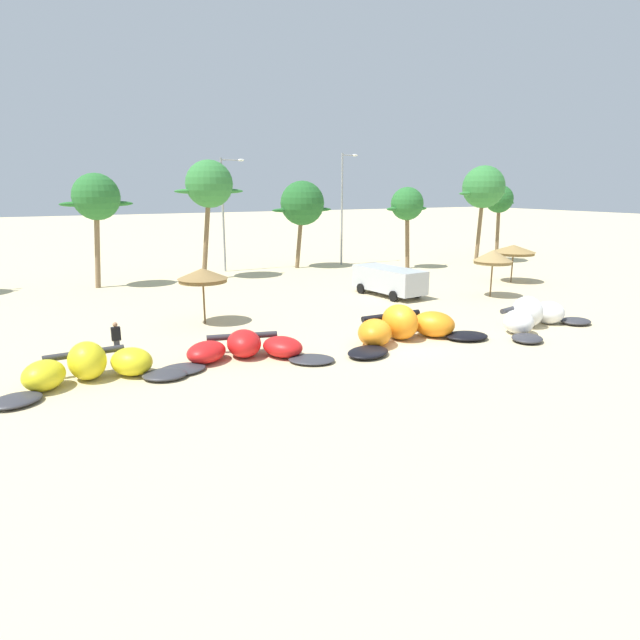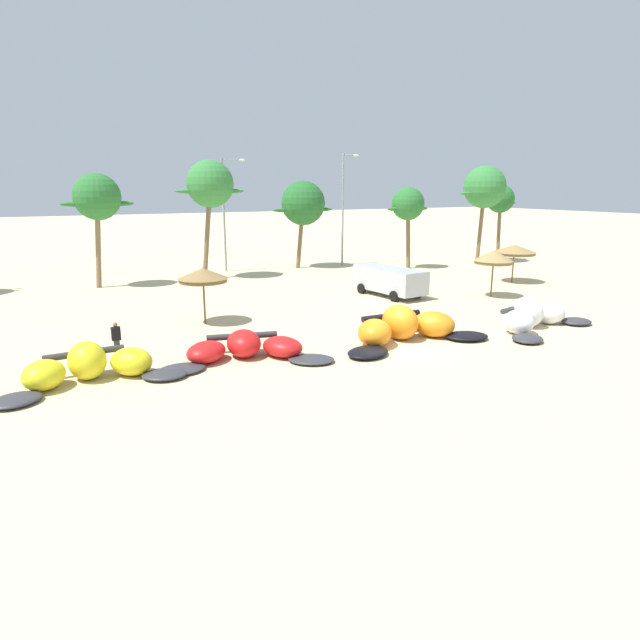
% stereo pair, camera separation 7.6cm
% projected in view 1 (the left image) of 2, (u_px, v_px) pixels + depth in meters
% --- Properties ---
extents(ground_plane, '(260.00, 260.00, 0.00)m').
position_uv_depth(ground_plane, '(394.00, 344.00, 24.95)').
color(ground_plane, beige).
extents(kite_far_left, '(6.96, 3.35, 1.43)m').
position_uv_depth(kite_far_left, '(89.00, 368.00, 19.93)').
color(kite_far_left, '#333338').
rests_on(kite_far_left, ground).
extents(kite_left, '(7.24, 4.32, 1.14)m').
position_uv_depth(kite_left, '(245.00, 349.00, 22.63)').
color(kite_left, '#333338').
rests_on(kite_left, ground).
extents(kite_left_of_center, '(7.93, 3.63, 1.65)m').
position_uv_depth(kite_left_of_center, '(405.00, 328.00, 25.22)').
color(kite_left_of_center, black).
rests_on(kite_left_of_center, ground).
extents(kite_center, '(6.79, 4.00, 1.60)m').
position_uv_depth(kite_center, '(534.00, 317.00, 27.48)').
color(kite_center, '#333338').
rests_on(kite_center, ground).
extents(beach_umbrella_near_van, '(2.59, 2.59, 2.93)m').
position_uv_depth(beach_umbrella_near_van, '(203.00, 275.00, 28.02)').
color(beach_umbrella_near_van, brown).
rests_on(beach_umbrella_near_van, ground).
extents(beach_umbrella_middle, '(2.49, 2.49, 3.06)m').
position_uv_depth(beach_umbrella_middle, '(493.00, 257.00, 34.92)').
color(beach_umbrella_middle, brown).
rests_on(beach_umbrella_middle, ground).
extents(beach_umbrella_near_palms, '(3.19, 3.19, 2.80)m').
position_uv_depth(beach_umbrella_near_palms, '(514.00, 250.00, 40.47)').
color(beach_umbrella_near_palms, brown).
rests_on(beach_umbrella_near_palms, ground).
extents(parked_van, '(2.73, 5.43, 1.84)m').
position_uv_depth(parked_van, '(388.00, 279.00, 35.76)').
color(parked_van, '#B2B7BC').
rests_on(parked_van, ground).
extents(person_near_kites, '(0.36, 0.24, 1.62)m').
position_uv_depth(person_near_kites, '(117.00, 341.00, 22.39)').
color(person_near_kites, '#383842').
rests_on(person_near_kites, ground).
extents(palm_left, '(4.82, 3.21, 7.93)m').
position_uv_depth(palm_left, '(96.00, 198.00, 37.49)').
color(palm_left, '#7F6647').
rests_on(palm_left, ground).
extents(palm_left_of_gap, '(5.34, 3.56, 8.98)m').
position_uv_depth(palm_left_of_gap, '(209.00, 185.00, 41.03)').
color(palm_left_of_gap, brown).
rests_on(palm_left_of_gap, ground).
extents(palm_center_left, '(5.71, 3.81, 7.51)m').
position_uv_depth(palm_center_left, '(302.00, 204.00, 47.17)').
color(palm_center_left, brown).
rests_on(palm_center_left, ground).
extents(palm_center_right, '(4.21, 2.81, 6.99)m').
position_uv_depth(palm_center_right, '(407.00, 205.00, 46.61)').
color(palm_center_right, brown).
rests_on(palm_center_right, ground).
extents(palm_right_of_gap, '(5.80, 3.86, 8.91)m').
position_uv_depth(palm_right_of_gap, '(484.00, 188.00, 50.17)').
color(palm_right_of_gap, brown).
rests_on(palm_right_of_gap, ground).
extents(palm_right, '(4.23, 2.82, 7.19)m').
position_uv_depth(palm_right, '(499.00, 200.00, 55.83)').
color(palm_right, brown).
rests_on(palm_right, ground).
extents(lamppost_west_center, '(2.10, 0.24, 9.28)m').
position_uv_depth(lamppost_west_center, '(225.00, 209.00, 45.10)').
color(lamppost_west_center, gray).
rests_on(lamppost_west_center, ground).
extents(lamppost_east_center, '(1.67, 0.24, 9.87)m').
position_uv_depth(lamppost_east_center, '(343.00, 204.00, 48.95)').
color(lamppost_east_center, gray).
rests_on(lamppost_east_center, ground).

